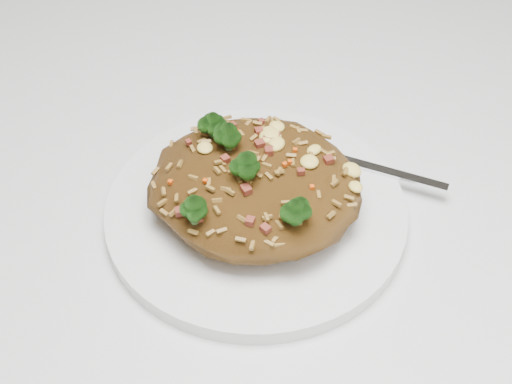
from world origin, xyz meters
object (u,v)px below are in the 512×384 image
dining_table (387,245)px  plate (256,211)px  fork (361,164)px  fried_rice (255,178)px

dining_table → plate: plate is taller
plate → dining_table: bearing=31.9°
plate → fork: (0.08, 0.06, 0.01)m
plate → fork: 0.10m
fried_rice → fork: bearing=38.4°
plate → fried_rice: 0.04m
fried_rice → fork: (0.08, 0.06, -0.03)m
plate → fork: fork is taller
dining_table → fried_rice: fried_rice is taller
fried_rice → dining_table: bearing=31.9°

